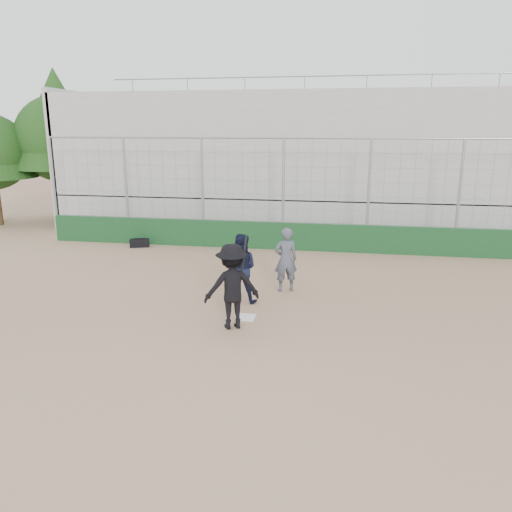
% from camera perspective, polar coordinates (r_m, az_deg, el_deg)
% --- Properties ---
extents(ground, '(90.00, 90.00, 0.00)m').
position_cam_1_polar(ground, '(11.83, -1.19, -7.07)').
color(ground, '#805E45').
rests_on(ground, ground).
extents(home_plate, '(0.44, 0.44, 0.02)m').
position_cam_1_polar(home_plate, '(11.83, -1.19, -7.02)').
color(home_plate, white).
rests_on(home_plate, ground).
extents(backstop, '(18.10, 0.25, 4.04)m').
position_cam_1_polar(backstop, '(18.24, 3.08, 3.72)').
color(backstop, '#12391A').
rests_on(backstop, ground).
extents(bleachers, '(20.25, 6.70, 6.98)m').
position_cam_1_polar(bleachers, '(22.89, 4.70, 10.82)').
color(bleachers, '#9E9E9E').
rests_on(bleachers, ground).
extents(tree_left, '(4.48, 4.48, 7.00)m').
position_cam_1_polar(tree_left, '(25.46, -21.70, 13.54)').
color(tree_left, '#3C2715').
rests_on(tree_left, ground).
extents(batter_at_plate, '(1.42, 1.15, 2.05)m').
position_cam_1_polar(batter_at_plate, '(11.00, -2.77, -3.47)').
color(batter_at_plate, black).
rests_on(batter_at_plate, ground).
extents(catcher_crouched, '(0.88, 0.69, 1.20)m').
position_cam_1_polar(catcher_crouched, '(12.67, -1.77, -2.72)').
color(catcher_crouched, black).
rests_on(catcher_crouched, ground).
extents(umpire, '(0.75, 0.62, 1.59)m').
position_cam_1_polar(umpire, '(13.53, 3.40, -0.78)').
color(umpire, '#444A57').
rests_on(umpire, ground).
extents(equipment_bag, '(0.77, 0.52, 0.34)m').
position_cam_1_polar(equipment_bag, '(19.22, -13.17, 1.46)').
color(equipment_bag, black).
rests_on(equipment_bag, ground).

